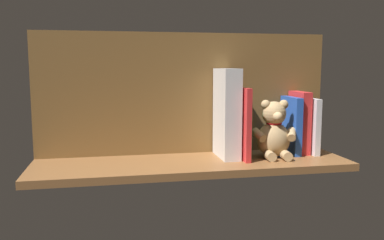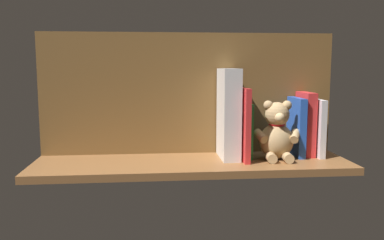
{
  "view_description": "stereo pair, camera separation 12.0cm",
  "coord_description": "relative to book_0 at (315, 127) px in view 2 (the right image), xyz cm",
  "views": [
    {
      "loc": [
        23.24,
        116.77,
        28.29
      ],
      "look_at": [
        0.0,
        0.0,
        12.33
      ],
      "focal_mm": 37.75,
      "sensor_mm": 36.0,
      "label": 1
    },
    {
      "loc": [
        11.37,
        118.51,
        28.29
      ],
      "look_at": [
        0.0,
        0.0,
        12.33
      ],
      "focal_mm": 37.75,
      "sensor_mm": 36.0,
      "label": 2
    }
  ],
  "objects": [
    {
      "name": "shelf_back_panel",
      "position": [
        39.86,
        -7.56,
        10.43
      ],
      "size": [
        94.29,
        1.5,
        38.83
      ],
      "primitive_type": "cube",
      "color": "brown",
      "rests_on": "ground_plane"
    },
    {
      "name": "book_0",
      "position": [
        0.0,
        0.0,
        0.0
      ],
      "size": [
        1.87,
        12.83,
        17.98
      ],
      "primitive_type": "cube",
      "color": "silver",
      "rests_on": "ground_plane"
    },
    {
      "name": "book_4",
      "position": [
        24.28,
        2.18,
        1.95
      ],
      "size": [
        1.62,
        17.18,
        21.87
      ],
      "primitive_type": "cube",
      "color": "red",
      "rests_on": "ground_plane"
    },
    {
      "name": "dictionary_thick_white",
      "position": [
        28.27,
        1.02,
        4.79
      ],
      "size": [
        5.21,
        14.67,
        27.55
      ],
      "primitive_type": "cube",
      "color": "silver",
      "rests_on": "ground_plane"
    },
    {
      "name": "ground_plane",
      "position": [
        39.86,
        3.92,
        -10.09
      ],
      "size": [
        94.29,
        27.47,
        2.2
      ],
      "primitive_type": "cube",
      "color": "brown"
    },
    {
      "name": "book_3",
      "position": [
        22.19,
        -0.42,
        -0.54
      ],
      "size": [
        1.43,
        11.99,
        16.89
      ],
      "primitive_type": "cube",
      "color": "green",
      "rests_on": "ground_plane"
    },
    {
      "name": "teddy_bear",
      "position": [
        13.93,
        4.64,
        -1.08
      ],
      "size": [
        14.53,
        12.1,
        17.98
      ],
      "rotation": [
        0.0,
        0.0,
        -0.09
      ],
      "color": "tan",
      "rests_on": "ground_plane"
    },
    {
      "name": "book_2",
      "position": [
        6.26,
        -0.19,
        0.22
      ],
      "size": [
        2.22,
        12.44,
        18.42
      ],
      "primitive_type": "cube",
      "color": "blue",
      "rests_on": "ground_plane"
    },
    {
      "name": "book_1",
      "position": [
        3.04,
        -0.8,
        1.04
      ],
      "size": [
        3.08,
        11.24,
        20.06
      ],
      "primitive_type": "cube",
      "color": "red",
      "rests_on": "ground_plane"
    }
  ]
}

